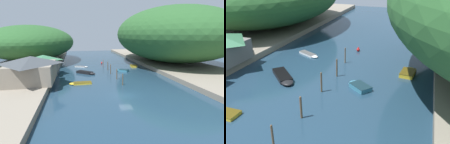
# 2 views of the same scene
# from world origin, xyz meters

# --- Properties ---
(water_surface) EXTENTS (130.00, 130.00, 0.00)m
(water_surface) POSITION_xyz_m (0.00, 30.00, 0.00)
(water_surface) COLOR #1E384C
(water_surface) RESTS_ON ground
(left_bank) EXTENTS (22.00, 120.00, 1.16)m
(left_bank) POSITION_xyz_m (-26.20, 30.00, 0.58)
(left_bank) COLOR gray
(left_bank) RESTS_ON ground
(right_bank) EXTENTS (22.00, 120.00, 1.16)m
(right_bank) POSITION_xyz_m (26.20, 30.00, 0.58)
(right_bank) COLOR gray
(right_bank) RESTS_ON ground
(hillside_left) EXTENTS (34.52, 48.33, 14.33)m
(hillside_left) POSITION_xyz_m (-27.30, 49.21, 8.33)
(hillside_left) COLOR #285628
(hillside_left) RESTS_ON left_bank
(hillside_right) EXTENTS (40.49, 56.69, 20.90)m
(hillside_right) POSITION_xyz_m (27.30, 32.29, 11.61)
(hillside_right) COLOR #285628
(hillside_right) RESTS_ON right_bank
(waterfront_building) EXTENTS (10.28, 12.30, 5.83)m
(waterfront_building) POSITION_xyz_m (-19.19, 10.12, 4.17)
(waterfront_building) COLOR gray
(waterfront_building) RESTS_ON left_bank
(boathouse_shed) EXTENTS (7.94, 8.45, 4.81)m
(boathouse_shed) POSITION_xyz_m (-18.46, 21.13, 3.65)
(boathouse_shed) COLOR slate
(boathouse_shed) RESTS_ON left_bank
(boat_white_cruiser) EXTENTS (6.01, 5.87, 0.67)m
(boat_white_cruiser) POSITION_xyz_m (-6.32, 20.85, 0.33)
(boat_white_cruiser) COLOR black
(boat_white_cruiser) RESTS_ON water_surface
(boat_far_right_bank) EXTENTS (4.08, 3.76, 0.66)m
(boat_far_right_bank) POSITION_xyz_m (5.18, 21.92, 0.33)
(boat_far_right_bank) COLOR teal
(boat_far_right_bank) RESTS_ON water_surface
(boat_small_dinghy) EXTENTS (5.32, 1.98, 0.41)m
(boat_small_dinghy) POSITION_xyz_m (-8.66, 9.95, 0.20)
(boat_small_dinghy) COLOR gold
(boat_small_dinghy) RESTS_ON water_surface
(boat_moored_right) EXTENTS (4.92, 3.38, 0.39)m
(boat_moored_right) POSITION_xyz_m (-7.38, 31.97, 0.19)
(boat_moored_right) COLOR white
(boat_moored_right) RESTS_ON water_surface
(boat_near_quay) EXTENTS (2.45, 4.39, 0.64)m
(boat_near_quay) POSITION_xyz_m (11.34, 29.39, 0.32)
(boat_near_quay) COLOR gold
(boat_near_quay) RESTS_ON water_surface
(mooring_post_nearest) EXTENTS (0.21, 0.21, 2.86)m
(mooring_post_nearest) POSITION_xyz_m (1.15, 6.79, 1.43)
(mooring_post_nearest) COLOR brown
(mooring_post_nearest) RESTS_ON water_surface
(mooring_post_second) EXTENTS (0.26, 0.26, 2.78)m
(mooring_post_second) POSITION_xyz_m (1.09, 12.47, 1.40)
(mooring_post_second) COLOR brown
(mooring_post_second) RESTS_ON water_surface
(mooring_post_middle) EXTENTS (0.24, 0.24, 2.92)m
(mooring_post_middle) POSITION_xyz_m (0.72, 19.08, 1.47)
(mooring_post_middle) COLOR brown
(mooring_post_middle) RESTS_ON water_surface
(mooring_post_fourth) EXTENTS (0.24, 0.24, 2.92)m
(mooring_post_fourth) POSITION_xyz_m (0.92, 24.61, 1.47)
(mooring_post_fourth) COLOR brown
(mooring_post_fourth) RESTS_ON water_surface
(mooring_post_farthest) EXTENTS (0.21, 0.21, 2.83)m
(mooring_post_farthest) POSITION_xyz_m (0.29, 30.57, 1.42)
(mooring_post_farthest) COLOR brown
(mooring_post_farthest) RESTS_ON water_surface
(channel_buoy_near) EXTENTS (0.67, 0.67, 1.00)m
(channel_buoy_near) POSITION_xyz_m (0.77, 37.49, 0.39)
(channel_buoy_near) COLOR red
(channel_buoy_near) RESTS_ON water_surface
(person_on_quay) EXTENTS (0.28, 0.41, 1.69)m
(person_on_quay) POSITION_xyz_m (-17.08, 19.86, 2.14)
(person_on_quay) COLOR #282D3D
(person_on_quay) RESTS_ON left_bank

